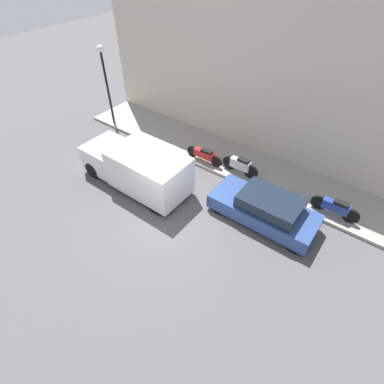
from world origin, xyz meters
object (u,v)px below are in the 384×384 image
at_px(delivery_van, 136,167).
at_px(scooter_silver, 240,165).
at_px(motorcycle_red, 204,155).
at_px(motorcycle_blue, 336,207).
at_px(parked_car, 265,209).
at_px(streetlamp, 105,72).

relative_size(delivery_van, scooter_silver, 2.84).
height_order(delivery_van, motorcycle_red, delivery_van).
bearing_deg(scooter_silver, motorcycle_blue, -91.27).
distance_m(parked_car, scooter_silver, 2.89).
bearing_deg(motorcycle_blue, streetlamp, 90.92).
distance_m(scooter_silver, motorcycle_red, 1.87).
bearing_deg(streetlamp, parked_car, -98.69).
height_order(scooter_silver, streetlamp, streetlamp).
distance_m(scooter_silver, streetlamp, 8.61).
xyz_separation_m(motorcycle_red, motorcycle_blue, (0.13, -6.20, 0.03)).
bearing_deg(motorcycle_red, delivery_van, 153.88).
xyz_separation_m(parked_car, scooter_silver, (1.89, 2.18, -0.01)).
bearing_deg(motorcycle_red, parked_car, -112.39).
bearing_deg(streetlamp, scooter_silver, -87.93).
bearing_deg(delivery_van, motorcycle_red, -26.12).
xyz_separation_m(motorcycle_red, streetlamp, (-0.07, 6.38, 2.53)).
height_order(scooter_silver, motorcycle_blue, scooter_silver).
bearing_deg(scooter_silver, delivery_van, 134.40).
bearing_deg(parked_car, motorcycle_red, 67.61).
height_order(motorcycle_red, streetlamp, streetlamp).
relative_size(scooter_silver, streetlamp, 0.42).
bearing_deg(parked_car, streetlamp, 81.31).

